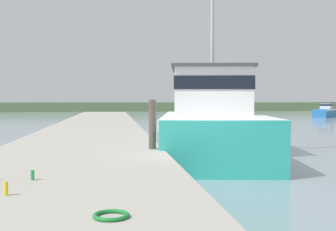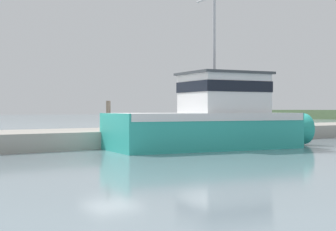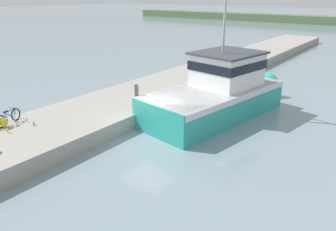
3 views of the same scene
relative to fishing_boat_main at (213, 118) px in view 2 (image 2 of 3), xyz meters
The scene contains 4 objects.
ground_plane 5.15m from the fishing_boat_main, 106.86° to the right, with size 320.00×320.00×0.00m, color gray.
dock_pier 6.95m from the fishing_boat_main, 136.47° to the right, with size 5.00×80.00×0.82m, color #A39E93.
fishing_boat_main is the anchor object (origin of this frame).
mooring_post 5.01m from the fishing_boat_main, 124.06° to the right, with size 0.21×0.21×1.47m, color #51473D.
Camera 2 is at (20.30, -11.31, 1.87)m, focal length 55.00 mm.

